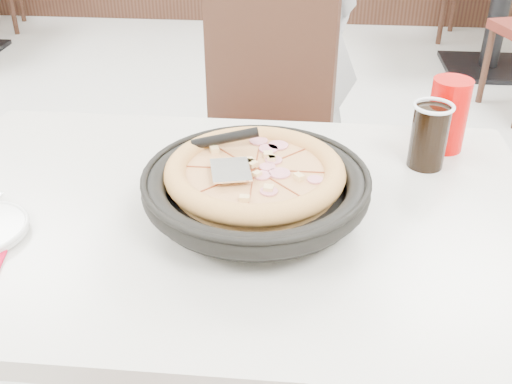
# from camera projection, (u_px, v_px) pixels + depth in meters

# --- Properties ---
(floor) EXTENTS (7.00, 7.00, 0.00)m
(floor) POSITION_uv_depth(u_px,v_px,m) (155.00, 324.00, 1.92)
(floor) COLOR #AEAEA9
(floor) RESTS_ON ground
(main_table) EXTENTS (1.24, 0.86, 0.75)m
(main_table) POSITION_uv_depth(u_px,v_px,m) (228.00, 351.00, 1.32)
(main_table) COLOR beige
(main_table) RESTS_ON floor
(chair_far) EXTENTS (0.51, 0.51, 0.95)m
(chair_far) POSITION_uv_depth(u_px,v_px,m) (248.00, 164.00, 1.84)
(chair_far) COLOR black
(chair_far) RESTS_ON floor
(trivet) EXTENTS (0.14, 0.14, 0.04)m
(trivet) POSITION_uv_depth(u_px,v_px,m) (231.00, 204.00, 1.10)
(trivet) COLOR black
(trivet) RESTS_ON main_table
(pizza_pan) EXTENTS (0.39, 0.39, 0.01)m
(pizza_pan) POSITION_uv_depth(u_px,v_px,m) (256.00, 196.00, 1.08)
(pizza_pan) COLOR black
(pizza_pan) RESTS_ON trivet
(pizza) EXTENTS (0.32, 0.32, 0.02)m
(pizza) POSITION_uv_depth(u_px,v_px,m) (255.00, 180.00, 1.09)
(pizza) COLOR #DD9C50
(pizza) RESTS_ON pizza_pan
(pizza_server) EXTENTS (0.09, 0.10, 0.00)m
(pizza_server) POSITION_uv_depth(u_px,v_px,m) (231.00, 170.00, 1.06)
(pizza_server) COLOR white
(pizza_server) RESTS_ON pizza
(cola_glass) EXTENTS (0.08, 0.08, 0.13)m
(cola_glass) POSITION_uv_depth(u_px,v_px,m) (429.00, 138.00, 1.23)
(cola_glass) COLOR black
(cola_glass) RESTS_ON main_table
(red_cup) EXTENTS (0.09, 0.09, 0.16)m
(red_cup) POSITION_uv_depth(u_px,v_px,m) (448.00, 115.00, 1.29)
(red_cup) COLOR #BB0301
(red_cup) RESTS_ON main_table
(diner_person) EXTENTS (0.68, 0.56, 1.61)m
(diner_person) POSITION_uv_depth(u_px,v_px,m) (286.00, 11.00, 2.11)
(diner_person) COLOR #A4A4A9
(diner_person) RESTS_ON floor
(bg_table_right) EXTENTS (1.23, 0.85, 0.75)m
(bg_table_right) POSITION_uv_depth(u_px,v_px,m) (499.00, 12.00, 3.71)
(bg_table_right) COLOR beige
(bg_table_right) RESTS_ON floor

